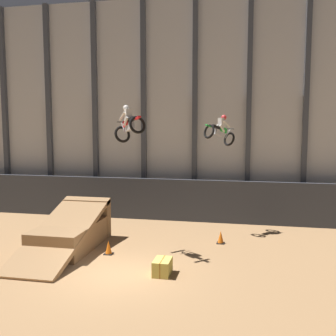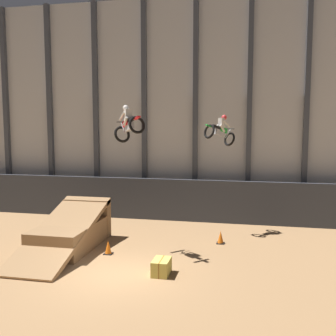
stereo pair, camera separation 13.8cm
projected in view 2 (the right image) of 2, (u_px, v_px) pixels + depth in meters
ground_plane at (116, 274)px, 14.26m from camera, size 60.00×60.00×0.00m
arena_back_wall at (170, 109)px, 22.98m from camera, size 32.00×0.40×12.66m
lower_barrier at (165, 200)px, 22.27m from camera, size 31.36×0.20×2.36m
dirt_ramp at (71, 232)px, 17.47m from camera, size 2.27×5.96×1.99m
rider_bike_left_air at (129, 124)px, 16.24m from camera, size 1.68×1.69×1.62m
rider_bike_right_air at (220, 131)px, 19.59m from camera, size 1.68×1.70×1.62m
traffic_cone_near_ramp at (108, 247)px, 16.49m from camera, size 0.36×0.36×0.58m
traffic_cone_arena_edge at (221, 237)px, 17.95m from camera, size 0.36×0.36×0.58m
hay_bale_trackside at (161, 267)px, 14.23m from camera, size 0.60×0.91×0.57m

